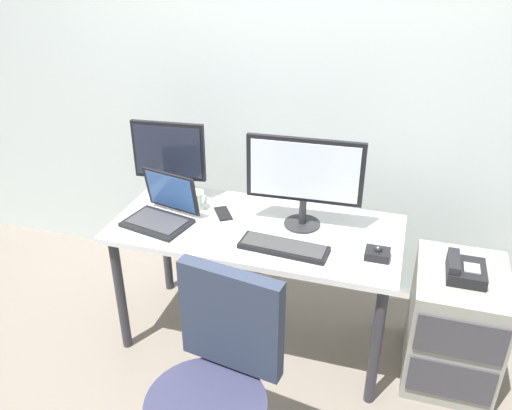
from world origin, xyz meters
TOP-DOWN VIEW (x-y plane):
  - ground_plane at (0.00, 0.00)m, footprint 8.00×8.00m
  - back_wall at (0.00, 0.68)m, footprint 6.00×0.10m
  - desk at (0.00, 0.00)m, footprint 1.41×0.66m
  - file_cabinet at (1.00, 0.04)m, footprint 0.42×0.53m
  - desk_phone at (0.99, 0.03)m, footprint 0.17×0.20m
  - office_chair at (0.11, -0.89)m, footprint 0.52×0.52m
  - monitor_main at (0.21, 0.08)m, footprint 0.56×0.18m
  - monitor_side at (-0.53, 0.17)m, footprint 0.39×0.18m
  - keyboard at (0.18, -0.16)m, footprint 0.42×0.16m
  - laptop at (-0.46, -0.08)m, footprint 0.36×0.32m
  - trackball_mouse at (0.60, -0.11)m, footprint 0.11×0.09m
  - coffee_mug at (-0.35, 0.09)m, footprint 0.10×0.09m
  - cell_phone at (-0.20, 0.07)m, footprint 0.13×0.16m

SIDE VIEW (x-z plane):
  - ground_plane at x=0.00m, z-range 0.00..0.00m
  - file_cabinet at x=1.00m, z-range 0.00..0.59m
  - office_chair at x=0.11m, z-range -0.04..0.93m
  - desk at x=0.00m, z-range 0.27..0.97m
  - desk_phone at x=0.99m, z-range 0.58..0.67m
  - cell_phone at x=-0.20m, z-range 0.71..0.72m
  - keyboard at x=0.18m, z-range 0.70..0.73m
  - trackball_mouse at x=0.60m, z-range 0.70..0.76m
  - coffee_mug at x=-0.35m, z-range 0.71..0.80m
  - laptop at x=-0.46m, z-range 0.64..0.88m
  - monitor_side at x=-0.53m, z-range 0.73..1.16m
  - monitor_main at x=0.21m, z-range 0.75..1.20m
  - back_wall at x=0.00m, z-range 0.00..2.80m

